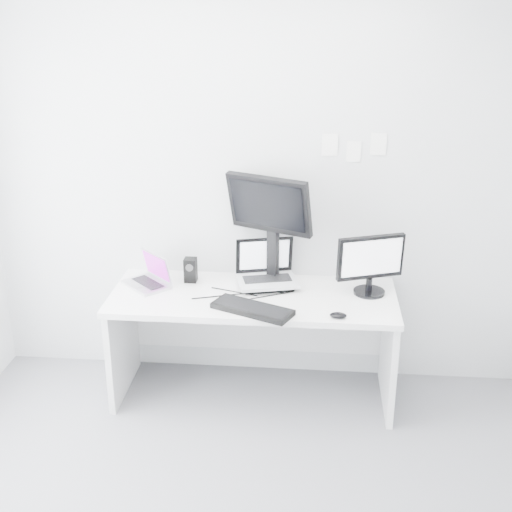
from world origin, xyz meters
name	(u,v)px	position (x,y,z in m)	size (l,w,h in m)	color
back_wall	(258,185)	(0.00, 1.60, 1.35)	(3.60, 3.60, 0.00)	#BBBEC0
desk	(253,346)	(0.00, 1.25, 0.36)	(1.80, 0.70, 0.73)	white
macbook	(145,270)	(-0.70, 1.33, 0.84)	(0.30, 0.22, 0.22)	#B4B3B8
speaker	(191,270)	(-0.43, 1.43, 0.81)	(0.08, 0.08, 0.16)	black
dell_laptop	(268,265)	(0.08, 1.38, 0.89)	(0.37, 0.29, 0.31)	silver
rear_monitor	(271,229)	(0.09, 1.44, 1.11)	(0.55, 0.20, 0.75)	black
samsung_monitor	(371,264)	(0.73, 1.34, 0.93)	(0.43, 0.20, 0.40)	black
keyboard	(252,309)	(0.02, 1.01, 0.75)	(0.49, 0.17, 0.03)	black
mouse	(338,315)	(0.53, 0.97, 0.75)	(0.10, 0.06, 0.03)	black
wall_note_0	(330,145)	(0.45, 1.59, 1.62)	(0.10, 0.00, 0.14)	white
wall_note_1	(354,152)	(0.60, 1.59, 1.58)	(0.09, 0.00, 0.13)	white
wall_note_2	(378,144)	(0.75, 1.59, 1.63)	(0.10, 0.00, 0.14)	white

